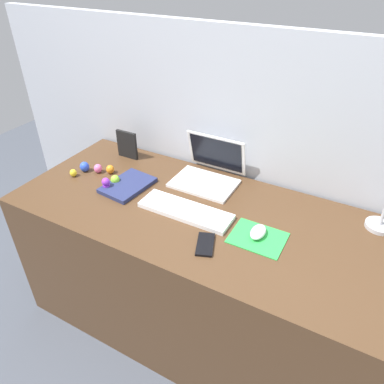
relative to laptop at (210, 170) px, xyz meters
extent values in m
plane|color=#474C56|center=(0.07, -0.26, -0.79)|extent=(6.00, 6.00, 0.00)
cube|color=#B2B7C1|center=(0.07, 0.14, -0.08)|extent=(2.87, 0.05, 1.43)
cube|color=#4C331E|center=(0.07, -0.26, -0.42)|extent=(1.67, 0.72, 0.74)
cube|color=white|center=(0.00, -0.06, -0.05)|extent=(0.30, 0.21, 0.01)
cube|color=white|center=(0.00, 0.07, 0.06)|extent=(0.30, 0.06, 0.20)
cube|color=black|center=(0.00, 0.07, 0.06)|extent=(0.27, 0.05, 0.17)
cube|color=white|center=(0.03, -0.29, -0.04)|extent=(0.41, 0.13, 0.02)
cube|color=green|center=(0.36, -0.30, -0.05)|extent=(0.21, 0.17, 0.00)
ellipsoid|color=white|center=(0.36, -0.29, -0.03)|extent=(0.06, 0.10, 0.03)
cube|color=black|center=(0.20, -0.44, -0.05)|extent=(0.11, 0.14, 0.01)
cylinder|color=#B7B7BC|center=(0.77, 0.00, -0.04)|extent=(0.11, 0.11, 0.02)
cube|color=navy|center=(-0.31, -0.25, -0.04)|extent=(0.19, 0.26, 0.02)
cube|color=black|center=(-0.49, -0.01, 0.02)|extent=(0.12, 0.02, 0.15)
ellipsoid|color=pink|center=(-0.52, -0.21, -0.03)|extent=(0.04, 0.04, 0.05)
cylinder|color=purple|center=(-0.38, -0.32, -0.04)|extent=(0.03, 0.03, 0.03)
sphere|color=purple|center=(-0.38, -0.32, -0.01)|extent=(0.04, 0.04, 0.04)
ellipsoid|color=#8CDB33|center=(-0.38, -0.26, -0.03)|extent=(0.04, 0.04, 0.05)
ellipsoid|color=yellow|center=(-0.60, -0.30, -0.03)|extent=(0.03, 0.03, 0.04)
ellipsoid|color=orange|center=(-0.46, -0.19, -0.03)|extent=(0.04, 0.04, 0.04)
ellipsoid|color=blue|center=(-0.59, -0.24, -0.03)|extent=(0.05, 0.05, 0.05)
camera|label=1|loc=(0.65, -1.37, 0.89)|focal=33.81mm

